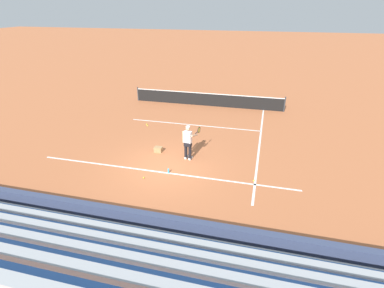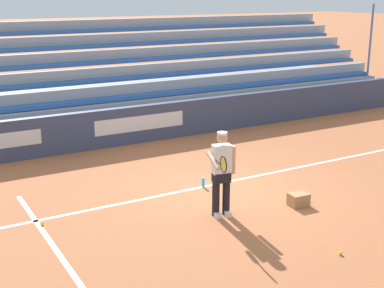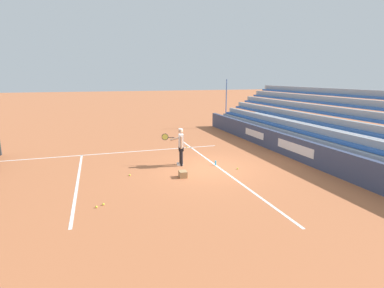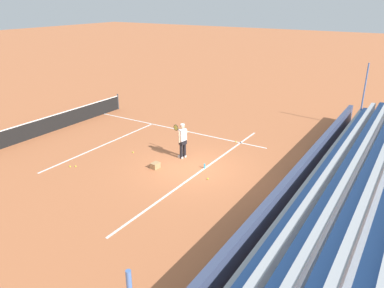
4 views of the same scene
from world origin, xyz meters
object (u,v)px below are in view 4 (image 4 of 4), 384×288
at_px(tennis_ball_stray_back, 76,166).
at_px(tennis_ball_by_box, 236,142).
at_px(tennis_ball_midcourt, 133,152).
at_px(tennis_net, 53,123).
at_px(ball_box_cardboard, 155,165).
at_px(tennis_ball_near_player, 208,179).
at_px(tennis_player, 182,140).
at_px(water_bottle, 205,166).
at_px(tennis_ball_on_baseline, 70,166).

height_order(tennis_ball_stray_back, tennis_ball_by_box, same).
height_order(tennis_ball_midcourt, tennis_net, tennis_net).
bearing_deg(ball_box_cardboard, tennis_ball_near_player, -83.94).
distance_m(tennis_player, tennis_net, 8.55).
bearing_deg(tennis_ball_stray_back, water_bottle, -59.13).
bearing_deg(ball_box_cardboard, tennis_ball_stray_back, 120.46).
bearing_deg(tennis_ball_stray_back, tennis_player, -44.98).
relative_size(tennis_ball_stray_back, tennis_ball_by_box, 1.00).
height_order(tennis_ball_stray_back, water_bottle, water_bottle).
distance_m(tennis_player, ball_box_cardboard, 1.89).
distance_m(tennis_player, tennis_ball_stray_back, 5.10).
xyz_separation_m(tennis_ball_stray_back, water_bottle, (3.05, -5.10, 0.08)).
relative_size(tennis_ball_by_box, tennis_ball_on_baseline, 1.00).
xyz_separation_m(tennis_ball_midcourt, tennis_ball_on_baseline, (-2.85, 1.34, 0.00)).
distance_m(tennis_player, tennis_ball_midcourt, 2.71).
bearing_deg(tennis_player, tennis_ball_on_baseline, 134.48).
height_order(tennis_player, tennis_ball_midcourt, tennis_player).
xyz_separation_m(tennis_ball_by_box, water_bottle, (-3.75, -0.25, 0.08)).
distance_m(tennis_ball_by_box, tennis_net, 10.61).
bearing_deg(tennis_net, tennis_ball_midcourt, -90.37).
distance_m(tennis_ball_stray_back, tennis_ball_by_box, 8.35).
height_order(tennis_ball_midcourt, tennis_ball_on_baseline, same).
height_order(tennis_ball_stray_back, tennis_ball_on_baseline, same).
relative_size(ball_box_cardboard, tennis_ball_stray_back, 6.06).
bearing_deg(tennis_player, tennis_ball_by_box, -21.74).
bearing_deg(tennis_ball_near_player, tennis_ball_by_box, 11.36).
height_order(tennis_player, tennis_net, tennis_player).
height_order(tennis_ball_by_box, water_bottle, water_bottle).
xyz_separation_m(tennis_ball_midcourt, tennis_net, (0.04, 6.08, 0.46)).
distance_m(tennis_player, tennis_ball_near_player, 2.77).
bearing_deg(water_bottle, tennis_ball_near_player, -142.72).
bearing_deg(water_bottle, tennis_ball_stray_back, 120.87).
xyz_separation_m(tennis_player, water_bottle, (-0.51, -1.54, -0.78)).
distance_m(tennis_ball_near_player, tennis_ball_midcourt, 4.69).
bearing_deg(tennis_ball_by_box, ball_box_cardboard, 161.33).
height_order(ball_box_cardboard, tennis_ball_near_player, ball_box_cardboard).
xyz_separation_m(tennis_ball_stray_back, tennis_ball_midcourt, (2.70, -1.13, 0.00)).
height_order(tennis_ball_by_box, tennis_ball_on_baseline, same).
bearing_deg(tennis_player, tennis_net, 95.47).
xyz_separation_m(ball_box_cardboard, tennis_net, (0.87, 8.13, 0.36)).
xyz_separation_m(tennis_ball_by_box, tennis_ball_midcourt, (-4.10, 3.72, 0.00)).
bearing_deg(tennis_ball_by_box, tennis_ball_stray_back, 144.52).
distance_m(ball_box_cardboard, tennis_net, 8.18).
relative_size(ball_box_cardboard, tennis_ball_near_player, 6.06).
distance_m(ball_box_cardboard, tennis_ball_near_player, 2.62).
bearing_deg(tennis_ball_near_player, water_bottle, 37.28).
xyz_separation_m(ball_box_cardboard, tennis_ball_stray_back, (-1.87, 3.18, -0.10)).
height_order(tennis_player, tennis_ball_stray_back, tennis_player).
xyz_separation_m(tennis_player, tennis_ball_stray_back, (-3.55, 3.55, -0.86)).
bearing_deg(ball_box_cardboard, water_bottle, -58.47).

